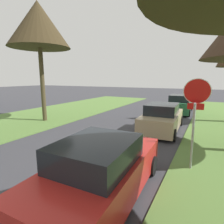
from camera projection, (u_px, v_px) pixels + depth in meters
The scene contains 5 objects.
stop_sign_far at pixel (196, 105), 5.63m from camera, with size 0.82×0.57×2.94m.
street_tree_left_mid_b at pixel (38, 25), 11.71m from camera, with size 3.97×3.97×7.80m.
parked_sedan_red at pixel (101, 171), 4.46m from camera, with size 2.09×4.47×1.57m.
parked_sedan_tan at pixel (162, 118), 10.41m from camera, with size 2.09×4.47×1.57m.
parked_sedan_green at pixel (180, 104), 15.88m from camera, with size 2.09×4.47×1.57m.
Camera 1 is at (4.58, 4.03, 2.98)m, focal length 29.11 mm.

